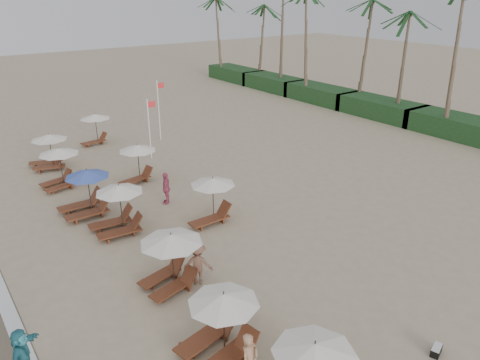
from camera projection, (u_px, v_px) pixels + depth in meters
ground at (327, 271)px, 18.80m from camera, size 160.00×160.00×0.00m
shrub_hedge at (381, 108)px, 41.27m from camera, size 3.20×53.00×1.60m
palm_row at (384, 0)px, 38.37m from camera, size 7.00×52.00×12.30m
lounger_station_1 at (217, 327)px, 14.13m from camera, size 2.72×2.29×2.18m
lounger_station_2 at (168, 258)px, 17.38m from camera, size 2.61×2.45×2.24m
lounger_station_3 at (116, 211)px, 21.45m from camera, size 2.66×2.24×2.35m
lounger_station_4 at (84, 195)px, 23.21m from camera, size 2.73×2.25×2.34m
lounger_station_5 at (58, 167)px, 26.30m from camera, size 2.47×2.26×2.37m
lounger_station_6 at (47, 151)px, 29.27m from camera, size 2.62×2.37×2.21m
inland_station_0 at (211, 198)px, 22.30m from camera, size 2.77×2.24×2.22m
inland_station_1 at (136, 160)px, 27.07m from camera, size 2.68×2.24×2.22m
inland_station_2 at (94, 125)px, 33.79m from camera, size 2.59×2.24×2.22m
beachgoer_near at (250, 360)px, 13.08m from camera, size 0.75×0.60×1.78m
beachgoer_mid_a at (233, 304)px, 15.67m from camera, size 0.92×0.89×1.49m
beachgoer_mid_b at (198, 263)px, 17.70m from camera, size 1.30×1.26×1.78m
beachgoer_far_a at (166, 188)px, 24.44m from camera, size 1.00×1.08×1.79m
waterline_walker at (23, 353)px, 13.39m from camera, size 1.26×1.58×1.68m
duffel_bag at (436, 350)px, 14.46m from camera, size 0.57×0.41×0.29m
flag_pole_near at (150, 126)px, 30.45m from camera, size 0.60×0.08×4.14m
flag_pole_far at (159, 107)px, 34.36m from camera, size 0.60×0.08×4.54m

